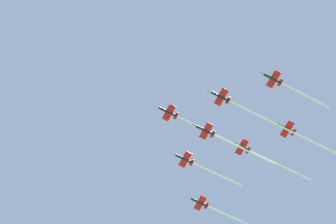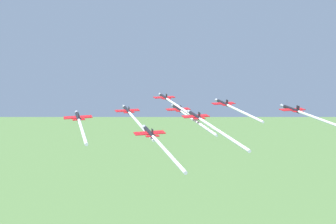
{
  "view_description": "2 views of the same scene",
  "coord_description": "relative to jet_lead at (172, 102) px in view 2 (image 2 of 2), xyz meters",
  "views": [
    {
      "loc": [
        -57.24,
        -3.54,
        3.13
      ],
      "look_at": [
        6.87,
        7.32,
        189.5
      ],
      "focal_mm": 51.51,
      "sensor_mm": 36.0,
      "label": 1
    },
    {
      "loc": [
        64.22,
        -133.33,
        215.9
      ],
      "look_at": [
        7.25,
        10.24,
        183.57
      ],
      "focal_mm": 47.3,
      "sensor_mm": 36.0,
      "label": 2
    }
  ],
  "objects": [
    {
      "name": "jet_lead",
      "position": [
        0.0,
        0.0,
        0.0
      ],
      "size": [
        25.65,
        34.23,
        2.15
      ],
      "rotation": [
        0.0,
        0.0,
        0.64
      ],
      "color": "black"
    },
    {
      "name": "jet_starboard_inner",
      "position": [
        20.1,
        -0.76,
        -0.05
      ],
      "size": [
        21.09,
        28.07,
        2.15
      ],
      "rotation": [
        0.0,
        0.0,
        0.64
      ],
      "color": "black"
    },
    {
      "name": "jet_starboard_trail",
      "position": [
        13.86,
        -45.09,
        0.04
      ],
      "size": [
        21.84,
        29.08,
        2.15
      ],
      "rotation": [
        0.0,
        0.0,
        0.64
      ],
      "color": "black"
    },
    {
      "name": "jet_port_inner",
      "position": [
        -3.26,
        -21.97,
        -0.75
      ],
      "size": [
        25.67,
        34.25,
        2.15
      ],
      "rotation": [
        0.0,
        0.0,
        0.64
      ],
      "color": "black"
    },
    {
      "name": "jet_port_trail",
      "position": [
        20.23,
        -27.32,
        0.58
      ],
      "size": [
        24.87,
        33.17,
        2.15
      ],
      "rotation": [
        0.0,
        0.0,
        0.64
      ],
      "color": "black"
    },
    {
      "name": "jet_port_outer",
      "position": [
        9.71,
        -13.11,
        -0.85
      ],
      "size": [
        24.29,
        32.39,
        2.15
      ],
      "rotation": [
        0.0,
        0.0,
        0.64
      ],
      "color": "black"
    },
    {
      "name": "jet_center_rear",
      "position": [
        43.01,
        -5.31,
        0.2
      ],
      "size": [
        23.45,
        31.25,
        2.15
      ],
      "rotation": [
        0.0,
        0.0,
        0.64
      ],
      "color": "black"
    },
    {
      "name": "jet_starboard_outer",
      "position": [
        -8.63,
        -41.11,
        1.41
      ],
      "size": [
        20.52,
        27.3,
        2.15
      ],
      "rotation": [
        0.0,
        0.0,
        0.64
      ],
      "color": "black"
    }
  ]
}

